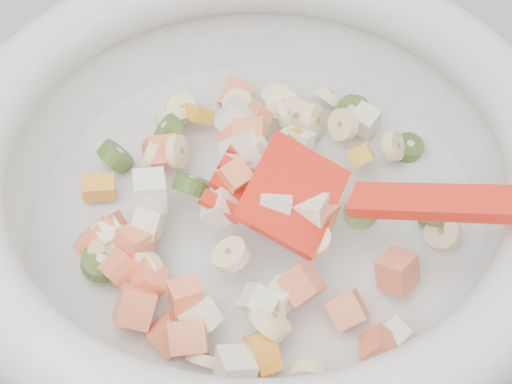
{
  "coord_description": "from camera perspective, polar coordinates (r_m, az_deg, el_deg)",
  "views": [
    {
      "loc": [
        -0.19,
        1.08,
        1.37
      ],
      "look_at": [
        -0.17,
        1.42,
        0.95
      ],
      "focal_mm": 55.0,
      "sensor_mm": 36.0,
      "label": 1
    }
  ],
  "objects": [
    {
      "name": "mixing_bowl",
      "position": [
        0.53,
        0.02,
        0.98
      ],
      "size": [
        0.47,
        0.42,
        0.17
      ],
      "color": "silver",
      "rests_on": "counter"
    }
  ]
}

